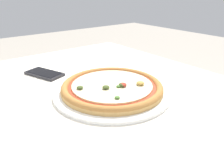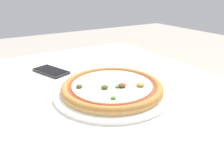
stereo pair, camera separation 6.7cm
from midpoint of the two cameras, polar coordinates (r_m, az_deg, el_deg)
The scene contains 3 objects.
dining_table at distance 0.66m, azimuth -10.76°, elevation -12.27°, with size 1.19×1.11×0.75m.
pizza_plate at distance 0.67m, azimuth 2.85°, elevation -1.10°, with size 0.36×0.36×0.04m.
cell_phone at distance 0.87m, azimuth -13.55°, elevation 3.25°, with size 0.12×0.16×0.01m.
Camera 2 is at (-0.15, -0.53, 1.04)m, focal length 35.00 mm.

